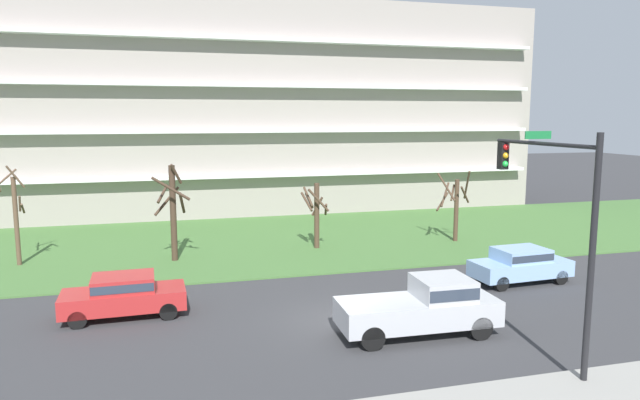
% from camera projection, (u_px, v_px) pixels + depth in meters
% --- Properties ---
extents(ground, '(160.00, 160.00, 0.00)m').
position_uv_depth(ground, '(340.00, 321.00, 20.97)').
color(ground, '#38383A').
extents(grass_lawn_strip, '(80.00, 16.00, 0.08)m').
position_uv_depth(grass_lawn_strip, '(270.00, 240.00, 34.33)').
color(grass_lawn_strip, '#477238').
rests_on(grass_lawn_strip, ground).
extents(apartment_building, '(45.87, 12.96, 15.78)m').
position_uv_depth(apartment_building, '(238.00, 109.00, 46.55)').
color(apartment_building, '#9E938C').
rests_on(apartment_building, ground).
extents(tree_far_left, '(1.51, 1.70, 5.05)m').
position_uv_depth(tree_far_left, '(15.00, 215.00, 28.14)').
color(tree_far_left, brown).
rests_on(tree_far_left, ground).
extents(tree_left, '(1.85, 2.01, 5.03)m').
position_uv_depth(tree_left, '(173.00, 209.00, 29.04)').
color(tree_left, '#423023').
rests_on(tree_left, ground).
extents(tree_center, '(1.49, 1.31, 3.71)m').
position_uv_depth(tree_center, '(316.00, 212.00, 31.87)').
color(tree_center, '#4C3828').
rests_on(tree_center, ground).
extents(tree_right, '(2.05, 2.26, 4.27)m').
position_uv_depth(tree_right, '(455.00, 204.00, 33.70)').
color(tree_right, '#4C3828').
rests_on(tree_right, ground).
extents(sedan_red_near_left, '(4.44, 1.91, 1.57)m').
position_uv_depth(sedan_red_near_left, '(124.00, 294.00, 21.25)').
color(sedan_red_near_left, '#B22828').
rests_on(sedan_red_near_left, ground).
extents(sedan_blue_center_left, '(4.50, 2.06, 1.57)m').
position_uv_depth(sedan_blue_center_left, '(520.00, 264.00, 25.62)').
color(sedan_blue_center_left, '#8CB2E0').
rests_on(sedan_blue_center_left, ground).
extents(pickup_silver_center_right, '(5.46, 2.17, 1.95)m').
position_uv_depth(pickup_silver_center_right, '(424.00, 305.00, 19.52)').
color(pickup_silver_center_right, '#B7BABF').
rests_on(pickup_silver_center_right, ground).
extents(traffic_signal_mast, '(0.90, 4.79, 6.94)m').
position_uv_depth(traffic_signal_mast, '(557.00, 209.00, 16.73)').
color(traffic_signal_mast, black).
rests_on(traffic_signal_mast, ground).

